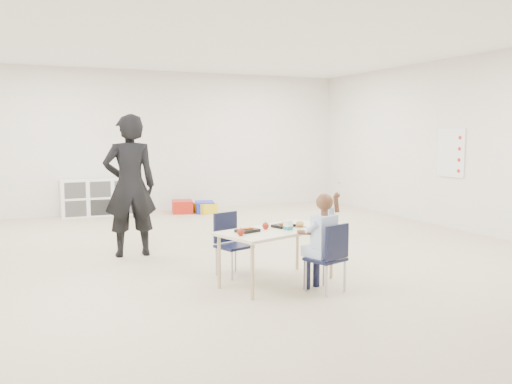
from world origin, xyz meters
name	(u,v)px	position (x,y,z in m)	size (l,w,h in m)	color
room	(242,147)	(0.00, 0.00, 1.40)	(9.00, 9.02, 2.80)	#B9A88F
table	(277,256)	(-0.13, -1.28, 0.29)	(1.40, 0.99, 0.58)	#FCF1C9
chair_near	(325,257)	(0.18, -1.74, 0.35)	(0.34, 0.32, 0.70)	black
chair_far	(234,245)	(-0.44, -0.82, 0.35)	(0.34, 0.32, 0.70)	black
child	(326,238)	(0.18, -1.74, 0.55)	(0.46, 0.46, 1.10)	#BCD1FF
lunch_tray_near	(283,226)	(-0.02, -1.20, 0.60)	(0.22, 0.16, 0.03)	black
lunch_tray_far	(247,231)	(-0.48, -1.31, 0.60)	(0.22, 0.16, 0.03)	black
milk_carton	(288,226)	(-0.06, -1.40, 0.63)	(0.07, 0.07, 0.10)	white
bread_roll	(300,224)	(0.15, -1.27, 0.61)	(0.09, 0.09, 0.07)	tan
apple_near	(266,226)	(-0.24, -1.24, 0.62)	(0.07, 0.07, 0.07)	maroon
apple_far	(241,232)	(-0.62, -1.47, 0.62)	(0.07, 0.07, 0.07)	maroon
cubby_shelf	(99,197)	(-1.20, 4.28, 0.35)	(1.40, 0.40, 0.70)	white
rules_poster	(451,153)	(3.98, 0.60, 1.25)	(0.02, 0.60, 0.80)	white
adult	(130,186)	(-1.29, 0.64, 0.91)	(0.66, 0.43, 1.82)	black
bin_red	(182,207)	(0.35, 3.98, 0.12)	(0.39, 0.50, 0.25)	#AF1C11
bin_yellow	(205,208)	(0.75, 3.74, 0.10)	(0.32, 0.41, 0.20)	yellow
bin_blue	(205,207)	(0.76, 3.82, 0.11)	(0.35, 0.45, 0.22)	#1B28CC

